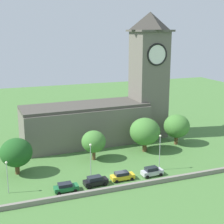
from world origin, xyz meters
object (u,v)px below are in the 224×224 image
Objects in this scene: car_black at (95,181)px; tree_riverside_west at (177,126)px; car_silver at (152,171)px; tree_by_tower at (16,153)px; streetlamp_central at (160,147)px; streetlamp_west_mid at (91,156)px; church at (110,105)px; streetlamp_west_end at (7,172)px; tree_churchyard at (145,132)px; tree_riverside_east at (94,142)px; car_green at (66,187)px; car_yellow at (122,176)px.

tree_riverside_west reaches higher than car_black.
car_black is 11.91m from car_silver.
car_silver is 0.60× the size of tree_by_tower.
streetlamp_west_mid is at bearing 178.04° from streetlamp_central.
church reaches higher than streetlamp_west_end.
tree_churchyard reaches higher than streetlamp_west_end.
church is at bearing 63.92° from car_black.
car_black is at bearing -171.53° from streetlamp_central.
car_silver is 15.22m from tree_riverside_east.
streetlamp_central is 0.93× the size of tree_churchyard.
streetlamp_central is at bearing -0.76° from streetlamp_west_end.
car_black is 0.64× the size of streetlamp_west_mid.
car_black is at bearing 3.80° from car_green.
tree_by_tower reaches higher than car_black.
church reaches higher than tree_churchyard.
car_green is 0.57× the size of tree_riverside_west.
car_green is 0.66× the size of tree_riverside_east.
church is 8.26× the size of car_black.
car_yellow is 0.57× the size of tree_churchyard.
tree_by_tower is at bearing 149.03° from streetlamp_west_mid.
tree_by_tower reaches higher than car_silver.
streetlamp_central is at bearing 7.16° from car_green.
tree_churchyard is (16.73, 10.61, 0.04)m from streetlamp_west_mid.
streetlamp_central is at bearing 36.62° from car_silver.
car_black is 0.61× the size of tree_riverside_west.
tree_riverside_east is at bearing -176.34° from tree_churchyard.
tree_riverside_east reaches higher than car_yellow.
tree_by_tower is at bearing -173.66° from tree_riverside_east.
car_green is at bearing -126.12° from tree_riverside_east.
streetlamp_west_end is 0.82× the size of streetlamp_west_mid.
tree_churchyard reaches higher than car_silver.
church reaches higher than car_silver.
car_silver is (17.65, 0.51, 0.12)m from car_green.
car_silver is at bearing -90.07° from church.
church is at bearing 97.03° from streetlamp_central.
streetlamp_west_mid is (15.48, 0.10, 0.76)m from streetlamp_west_end.
streetlamp_central reaches higher than streetlamp_west_end.
car_yellow is at bearing -130.58° from tree_churchyard.
car_black is 17.33m from tree_by_tower.
car_black is 30.69m from tree_riverside_west.
streetlamp_central is (20.42, 2.57, 4.23)m from car_green.
tree_churchyard is (4.73, -11.09, -4.59)m from church.
tree_riverside_east is at bearing 99.37° from car_yellow.
streetlamp_west_mid is 0.96× the size of streetlamp_central.
streetlamp_west_mid reaches higher than car_silver.
streetlamp_central is 15.11m from tree_riverside_east.
car_silver reaches higher than car_yellow.
streetlamp_west_end reaches higher than car_black.
car_yellow reaches higher than car_green.
car_yellow is (11.36, 0.77, 0.05)m from car_green.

